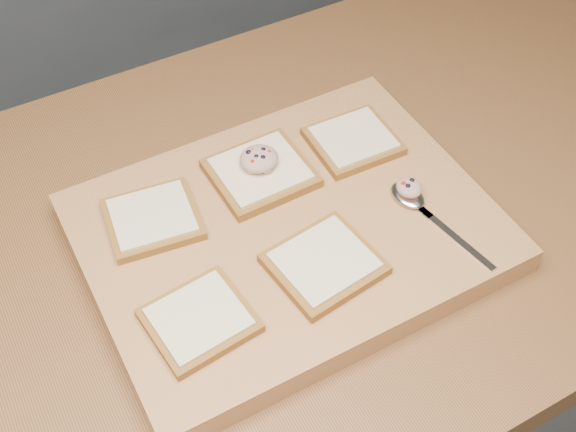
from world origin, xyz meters
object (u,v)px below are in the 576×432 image
cutting_board (288,233)px  spoon (415,201)px  tuna_salad_dollop (259,159)px  bread_far_center (261,172)px

cutting_board → spoon: spoon is taller
spoon → tuna_salad_dollop: bearing=136.4°
cutting_board → bread_far_center: size_ratio=3.93×
bread_far_center → spoon: bearing=-42.4°
bread_far_center → tuna_salad_dollop: size_ratio=2.49×
cutting_board → spoon: 0.17m
tuna_salad_dollop → spoon: size_ratio=0.29×
cutting_board → tuna_salad_dollop: size_ratio=9.77×
bread_far_center → spoon: bread_far_center is taller
spoon → bread_far_center: bearing=137.6°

